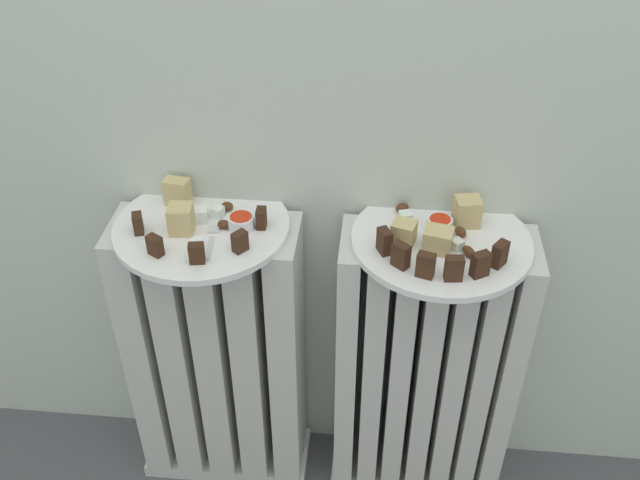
# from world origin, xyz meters

# --- Properties ---
(radiator_left) EXTENTS (0.36, 0.15, 0.65)m
(radiator_left) POSITION_xyz_m (-0.21, 0.28, 0.32)
(radiator_left) COLOR silver
(radiator_left) RESTS_ON ground_plane
(radiator_right) EXTENTS (0.36, 0.15, 0.65)m
(radiator_right) POSITION_xyz_m (0.21, 0.28, 0.32)
(radiator_right) COLOR silver
(radiator_right) RESTS_ON ground_plane
(plate_left) EXTENTS (0.31, 0.31, 0.01)m
(plate_left) POSITION_xyz_m (-0.21, 0.28, 0.66)
(plate_left) COLOR white
(plate_left) RESTS_ON radiator_left
(plate_right) EXTENTS (0.31, 0.31, 0.01)m
(plate_right) POSITION_xyz_m (0.21, 0.28, 0.66)
(plate_right) COLOR white
(plate_right) RESTS_ON radiator_right
(dark_cake_slice_left_0) EXTENTS (0.02, 0.03, 0.04)m
(dark_cake_slice_left_0) POSITION_xyz_m (-0.31, 0.25, 0.68)
(dark_cake_slice_left_0) COLOR #382114
(dark_cake_slice_left_0) RESTS_ON plate_left
(dark_cake_slice_left_1) EXTENTS (0.03, 0.03, 0.04)m
(dark_cake_slice_left_1) POSITION_xyz_m (-0.26, 0.19, 0.68)
(dark_cake_slice_left_1) COLOR #382114
(dark_cake_slice_left_1) RESTS_ON plate_left
(dark_cake_slice_left_2) EXTENTS (0.03, 0.02, 0.04)m
(dark_cake_slice_left_2) POSITION_xyz_m (-0.19, 0.17, 0.68)
(dark_cake_slice_left_2) COLOR #382114
(dark_cake_slice_left_2) RESTS_ON plate_left
(dark_cake_slice_left_3) EXTENTS (0.03, 0.03, 0.04)m
(dark_cake_slice_left_3) POSITION_xyz_m (-0.13, 0.21, 0.68)
(dark_cake_slice_left_3) COLOR #382114
(dark_cake_slice_left_3) RESTS_ON plate_left
(dark_cake_slice_left_4) EXTENTS (0.02, 0.03, 0.04)m
(dark_cake_slice_left_4) POSITION_xyz_m (-0.10, 0.28, 0.68)
(dark_cake_slice_left_4) COLOR #382114
(dark_cake_slice_left_4) RESTS_ON plate_left
(marble_cake_slice_left_0) EXTENTS (0.05, 0.04, 0.05)m
(marble_cake_slice_left_0) POSITION_xyz_m (-0.26, 0.34, 0.69)
(marble_cake_slice_left_0) COLOR tan
(marble_cake_slice_left_0) RESTS_ON plate_left
(marble_cake_slice_left_1) EXTENTS (0.04, 0.04, 0.05)m
(marble_cake_slice_left_1) POSITION_xyz_m (-0.24, 0.26, 0.69)
(marble_cake_slice_left_1) COLOR tan
(marble_cake_slice_left_1) RESTS_ON plate_left
(turkish_delight_left_0) EXTENTS (0.03, 0.03, 0.03)m
(turkish_delight_left_0) POSITION_xyz_m (-0.21, 0.29, 0.68)
(turkish_delight_left_0) COLOR white
(turkish_delight_left_0) RESTS_ON plate_left
(turkish_delight_left_1) EXTENTS (0.03, 0.03, 0.02)m
(turkish_delight_left_1) POSITION_xyz_m (-0.25, 0.28, 0.67)
(turkish_delight_left_1) COLOR white
(turkish_delight_left_1) RESTS_ON plate_left
(turkish_delight_left_2) EXTENTS (0.02, 0.02, 0.02)m
(turkish_delight_left_2) POSITION_xyz_m (-0.20, 0.21, 0.67)
(turkish_delight_left_2) COLOR white
(turkish_delight_left_2) RESTS_ON plate_left
(turkish_delight_left_3) EXTENTS (0.02, 0.02, 0.02)m
(turkish_delight_left_3) POSITION_xyz_m (-0.18, 0.31, 0.67)
(turkish_delight_left_3) COLOR white
(turkish_delight_left_3) RESTS_ON plate_left
(medjool_date_left_0) EXTENTS (0.03, 0.02, 0.02)m
(medjool_date_left_0) POSITION_xyz_m (-0.17, 0.27, 0.67)
(medjool_date_left_0) COLOR #4C2814
(medjool_date_left_0) RESTS_ON plate_left
(medjool_date_left_1) EXTENTS (0.03, 0.03, 0.02)m
(medjool_date_left_1) POSITION_xyz_m (-0.17, 0.33, 0.67)
(medjool_date_left_1) COLOR #4C2814
(medjool_date_left_1) RESTS_ON plate_left
(jam_bowl_left) EXTENTS (0.05, 0.05, 0.02)m
(jam_bowl_left) POSITION_xyz_m (-0.14, 0.28, 0.68)
(jam_bowl_left) COLOR white
(jam_bowl_left) RESTS_ON plate_left
(dark_cake_slice_right_0) EXTENTS (0.03, 0.03, 0.04)m
(dark_cake_slice_right_0) POSITION_xyz_m (0.11, 0.23, 0.68)
(dark_cake_slice_right_0) COLOR #382114
(dark_cake_slice_right_0) RESTS_ON plate_right
(dark_cake_slice_right_1) EXTENTS (0.03, 0.03, 0.04)m
(dark_cake_slice_right_1) POSITION_xyz_m (0.14, 0.20, 0.68)
(dark_cake_slice_right_1) COLOR #382114
(dark_cake_slice_right_1) RESTS_ON plate_right
(dark_cake_slice_right_2) EXTENTS (0.03, 0.02, 0.04)m
(dark_cake_slice_right_2) POSITION_xyz_m (0.18, 0.18, 0.68)
(dark_cake_slice_right_2) COLOR #382114
(dark_cake_slice_right_2) RESTS_ON plate_right
(dark_cake_slice_right_3) EXTENTS (0.03, 0.02, 0.04)m
(dark_cake_slice_right_3) POSITION_xyz_m (0.22, 0.17, 0.68)
(dark_cake_slice_right_3) COLOR #382114
(dark_cake_slice_right_3) RESTS_ON plate_right
(dark_cake_slice_right_4) EXTENTS (0.03, 0.03, 0.04)m
(dark_cake_slice_right_4) POSITION_xyz_m (0.26, 0.19, 0.68)
(dark_cake_slice_right_4) COLOR #382114
(dark_cake_slice_right_4) RESTS_ON plate_right
(dark_cake_slice_right_5) EXTENTS (0.03, 0.03, 0.04)m
(dark_cake_slice_right_5) POSITION_xyz_m (0.30, 0.22, 0.68)
(dark_cake_slice_right_5) COLOR #382114
(dark_cake_slice_right_5) RESTS_ON plate_right
(marble_cake_slice_right_0) EXTENTS (0.05, 0.05, 0.05)m
(marble_cake_slice_right_0) POSITION_xyz_m (0.25, 0.33, 0.69)
(marble_cake_slice_right_0) COLOR tan
(marble_cake_slice_right_0) RESTS_ON plate_right
(marble_cake_slice_right_1) EXTENTS (0.05, 0.04, 0.04)m
(marble_cake_slice_right_1) POSITION_xyz_m (0.14, 0.26, 0.68)
(marble_cake_slice_right_1) COLOR tan
(marble_cake_slice_right_1) RESTS_ON plate_right
(marble_cake_slice_right_2) EXTENTS (0.05, 0.05, 0.04)m
(marble_cake_slice_right_2) POSITION_xyz_m (0.20, 0.25, 0.68)
(marble_cake_slice_right_2) COLOR tan
(marble_cake_slice_right_2) RESTS_ON plate_right
(turkish_delight_right_0) EXTENTS (0.03, 0.03, 0.02)m
(turkish_delight_right_0) POSITION_xyz_m (0.15, 0.32, 0.67)
(turkish_delight_right_0) COLOR white
(turkish_delight_right_0) RESTS_ON plate_right
(turkish_delight_right_1) EXTENTS (0.03, 0.03, 0.02)m
(turkish_delight_right_1) POSITION_xyz_m (0.23, 0.25, 0.67)
(turkish_delight_right_1) COLOR white
(turkish_delight_right_1) RESTS_ON plate_right
(medjool_date_right_0) EXTENTS (0.03, 0.03, 0.02)m
(medjool_date_right_0) POSITION_xyz_m (0.19, 0.38, 0.67)
(medjool_date_right_0) COLOR #4C2814
(medjool_date_right_0) RESTS_ON plate_right
(medjool_date_right_1) EXTENTS (0.03, 0.02, 0.02)m
(medjool_date_right_1) POSITION_xyz_m (0.14, 0.35, 0.67)
(medjool_date_right_1) COLOR #4C2814
(medjool_date_right_1) RESTS_ON plate_right
(medjool_date_right_2) EXTENTS (0.03, 0.03, 0.02)m
(medjool_date_right_2) POSITION_xyz_m (0.24, 0.29, 0.67)
(medjool_date_right_2) COLOR #4C2814
(medjool_date_right_2) RESTS_ON plate_right
(medjool_date_right_3) EXTENTS (0.03, 0.03, 0.02)m
(medjool_date_right_3) POSITION_xyz_m (0.25, 0.23, 0.67)
(medjool_date_right_3) COLOR #4C2814
(medjool_date_right_3) RESTS_ON plate_right
(jam_bowl_right) EXTENTS (0.04, 0.04, 0.02)m
(jam_bowl_right) POSITION_xyz_m (0.21, 0.31, 0.67)
(jam_bowl_right) COLOR white
(jam_bowl_right) RESTS_ON plate_right
(fork) EXTENTS (0.02, 0.10, 0.00)m
(fork) POSITION_xyz_m (-0.18, 0.24, 0.66)
(fork) COLOR silver
(fork) RESTS_ON plate_left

